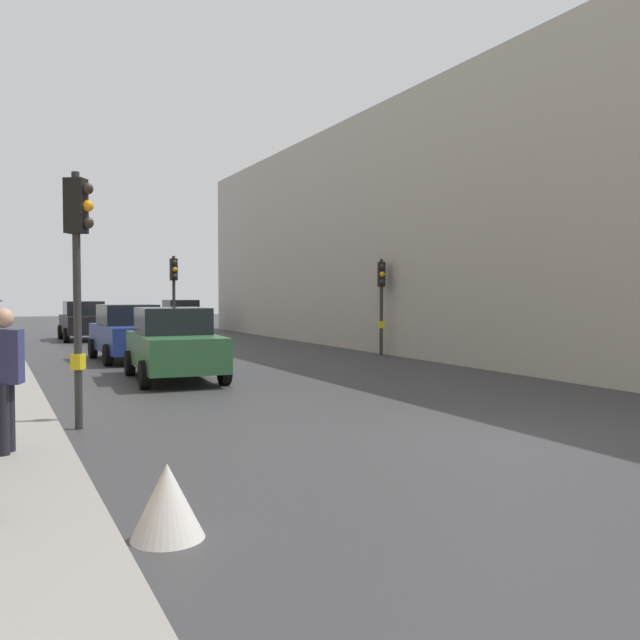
{
  "coord_description": "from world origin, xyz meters",
  "views": [
    {
      "loc": [
        -6.61,
        -7.5,
        2.1
      ],
      "look_at": [
        0.46,
        6.86,
        1.48
      ],
      "focal_mm": 37.82,
      "sensor_mm": 36.0,
      "label": 1
    }
  ],
  "objects_px": {
    "traffic_light_near_right": "(78,253)",
    "car_dark_suv": "(84,321)",
    "traffic_light_far_median": "(174,285)",
    "car_blue_van": "(129,333)",
    "car_white_compact": "(180,316)",
    "car_green_estate": "(174,344)",
    "warning_sign_triangle": "(167,501)",
    "traffic_light_mid_street": "(381,289)",
    "pedestrian_with_grey_backpack": "(1,371)"
  },
  "relations": [
    {
      "from": "traffic_light_far_median",
      "to": "warning_sign_triangle",
      "type": "xyz_separation_m",
      "value": [
        -5.04,
        -19.96,
        -2.13
      ]
    },
    {
      "from": "car_green_estate",
      "to": "car_white_compact",
      "type": "distance_m",
      "value": 21.39
    },
    {
      "from": "car_dark_suv",
      "to": "traffic_light_mid_street",
      "type": "bearing_deg",
      "value": -56.96
    },
    {
      "from": "traffic_light_near_right",
      "to": "car_dark_suv",
      "type": "bearing_deg",
      "value": 82.93
    },
    {
      "from": "warning_sign_triangle",
      "to": "car_blue_van",
      "type": "bearing_deg",
      "value": 80.75
    },
    {
      "from": "warning_sign_triangle",
      "to": "pedestrian_with_grey_backpack",
      "type": "bearing_deg",
      "value": 110.5
    },
    {
      "from": "car_white_compact",
      "to": "warning_sign_triangle",
      "type": "relative_size",
      "value": 6.49
    },
    {
      "from": "car_white_compact",
      "to": "pedestrian_with_grey_backpack",
      "type": "relative_size",
      "value": 2.38
    },
    {
      "from": "traffic_light_far_median",
      "to": "car_blue_van",
      "type": "relative_size",
      "value": 0.84
    },
    {
      "from": "traffic_light_near_right",
      "to": "car_blue_van",
      "type": "relative_size",
      "value": 0.94
    },
    {
      "from": "warning_sign_triangle",
      "to": "car_dark_suv",
      "type": "bearing_deg",
      "value": 84.55
    },
    {
      "from": "traffic_light_near_right",
      "to": "car_white_compact",
      "type": "distance_m",
      "value": 27.37
    },
    {
      "from": "traffic_light_mid_street",
      "to": "car_green_estate",
      "type": "height_order",
      "value": "traffic_light_mid_street"
    },
    {
      "from": "traffic_light_near_right",
      "to": "car_blue_van",
      "type": "distance_m",
      "value": 11.19
    },
    {
      "from": "car_blue_van",
      "to": "warning_sign_triangle",
      "type": "bearing_deg",
      "value": -99.25
    },
    {
      "from": "traffic_light_mid_street",
      "to": "car_blue_van",
      "type": "bearing_deg",
      "value": 165.67
    },
    {
      "from": "car_green_estate",
      "to": "warning_sign_triangle",
      "type": "bearing_deg",
      "value": -104.27
    },
    {
      "from": "car_green_estate",
      "to": "car_blue_van",
      "type": "relative_size",
      "value": 1.02
    },
    {
      "from": "traffic_light_far_median",
      "to": "pedestrian_with_grey_backpack",
      "type": "bearing_deg",
      "value": -110.63
    },
    {
      "from": "car_green_estate",
      "to": "traffic_light_near_right",
      "type": "bearing_deg",
      "value": -117.67
    },
    {
      "from": "car_white_compact",
      "to": "car_green_estate",
      "type": "bearing_deg",
      "value": -104.84
    },
    {
      "from": "traffic_light_far_median",
      "to": "car_blue_van",
      "type": "distance_m",
      "value": 4.93
    },
    {
      "from": "traffic_light_far_median",
      "to": "car_dark_suv",
      "type": "distance_m",
      "value": 7.1
    },
    {
      "from": "car_dark_suv",
      "to": "car_white_compact",
      "type": "xyz_separation_m",
      "value": [
        5.66,
        4.88,
        0.0
      ]
    },
    {
      "from": "traffic_light_near_right",
      "to": "car_dark_suv",
      "type": "distance_m",
      "value": 21.38
    },
    {
      "from": "traffic_light_mid_street",
      "to": "warning_sign_triangle",
      "type": "height_order",
      "value": "traffic_light_mid_street"
    },
    {
      "from": "car_white_compact",
      "to": "car_blue_van",
      "type": "bearing_deg",
      "value": -110.0
    },
    {
      "from": "traffic_light_far_median",
      "to": "warning_sign_triangle",
      "type": "distance_m",
      "value": 20.69
    },
    {
      "from": "traffic_light_far_median",
      "to": "pedestrian_with_grey_backpack",
      "type": "height_order",
      "value": "traffic_light_far_median"
    },
    {
      "from": "car_blue_van",
      "to": "car_dark_suv",
      "type": "xyz_separation_m",
      "value": [
        -0.08,
        10.44,
        0.0
      ]
    },
    {
      "from": "car_blue_van",
      "to": "warning_sign_triangle",
      "type": "xyz_separation_m",
      "value": [
        -2.6,
        -15.97,
        -0.55
      ]
    },
    {
      "from": "car_dark_suv",
      "to": "warning_sign_triangle",
      "type": "distance_m",
      "value": 26.53
    },
    {
      "from": "car_dark_suv",
      "to": "traffic_light_far_median",
      "type": "bearing_deg",
      "value": -68.67
    },
    {
      "from": "traffic_light_far_median",
      "to": "car_green_estate",
      "type": "bearing_deg",
      "value": -104.05
    },
    {
      "from": "traffic_light_mid_street",
      "to": "car_dark_suv",
      "type": "xyz_separation_m",
      "value": [
        -8.13,
        12.49,
        -1.38
      ]
    },
    {
      "from": "traffic_light_near_right",
      "to": "pedestrian_with_grey_backpack",
      "type": "relative_size",
      "value": 2.24
    },
    {
      "from": "traffic_light_near_right",
      "to": "car_dark_suv",
      "type": "xyz_separation_m",
      "value": [
        2.62,
        21.14,
        -1.86
      ]
    },
    {
      "from": "pedestrian_with_grey_backpack",
      "to": "car_blue_van",
      "type": "bearing_deg",
      "value": 73.17
    },
    {
      "from": "traffic_light_far_median",
      "to": "pedestrian_with_grey_backpack",
      "type": "relative_size",
      "value": 2.01
    },
    {
      "from": "car_green_estate",
      "to": "car_dark_suv",
      "type": "height_order",
      "value": "same"
    },
    {
      "from": "car_blue_van",
      "to": "pedestrian_with_grey_backpack",
      "type": "relative_size",
      "value": 2.4
    },
    {
      "from": "car_green_estate",
      "to": "car_white_compact",
      "type": "xyz_separation_m",
      "value": [
        5.48,
        20.68,
        0.0
      ]
    },
    {
      "from": "traffic_light_near_right",
      "to": "traffic_light_mid_street",
      "type": "bearing_deg",
      "value": 38.83
    },
    {
      "from": "car_blue_van",
      "to": "car_white_compact",
      "type": "height_order",
      "value": "same"
    },
    {
      "from": "car_blue_van",
      "to": "car_dark_suv",
      "type": "bearing_deg",
      "value": 90.45
    },
    {
      "from": "traffic_light_near_right",
      "to": "car_green_estate",
      "type": "xyz_separation_m",
      "value": [
        2.8,
        5.34,
        -1.86
      ]
    },
    {
      "from": "traffic_light_mid_street",
      "to": "pedestrian_with_grey_backpack",
      "type": "bearing_deg",
      "value": -138.2
    },
    {
      "from": "car_dark_suv",
      "to": "car_white_compact",
      "type": "distance_m",
      "value": 7.47
    },
    {
      "from": "traffic_light_near_right",
      "to": "car_green_estate",
      "type": "relative_size",
      "value": 0.92
    },
    {
      "from": "traffic_light_near_right",
      "to": "traffic_light_far_median",
      "type": "bearing_deg",
      "value": 70.72
    }
  ]
}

